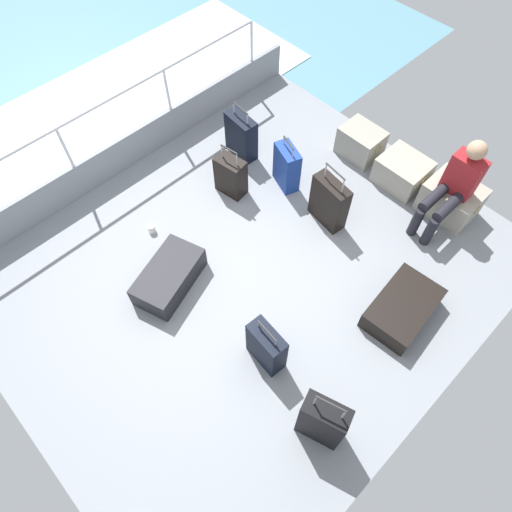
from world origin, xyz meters
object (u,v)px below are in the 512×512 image
at_px(suitcase_4, 329,202).
at_px(suitcase_5, 287,167).
at_px(suitcase_7, 231,176).
at_px(suitcase_0, 322,421).
at_px(cargo_crate_0, 361,142).
at_px(suitcase_3, 169,277).
at_px(paper_cup, 152,229).
at_px(suitcase_2, 241,136).
at_px(cargo_crate_2, 451,199).
at_px(cargo_crate_1, 402,172).
at_px(suitcase_6, 402,308).
at_px(passenger_seated, 454,186).
at_px(suitcase_1, 266,347).

height_order(suitcase_4, suitcase_5, suitcase_4).
bearing_deg(suitcase_7, suitcase_0, -27.07).
relative_size(cargo_crate_0, suitcase_0, 0.61).
bearing_deg(cargo_crate_0, suitcase_3, -93.24).
height_order(suitcase_7, paper_cup, suitcase_7).
bearing_deg(suitcase_2, suitcase_5, 2.74).
bearing_deg(suitcase_0, cargo_crate_2, 101.95).
height_order(cargo_crate_1, suitcase_0, suitcase_0).
bearing_deg(suitcase_4, suitcase_7, -155.34).
bearing_deg(suitcase_6, cargo_crate_2, 106.42).
bearing_deg(paper_cup, suitcase_3, -21.40).
bearing_deg(paper_cup, suitcase_6, 24.84).
xyz_separation_m(suitcase_3, suitcase_6, (1.90, 1.46, -0.02)).
distance_m(cargo_crate_1, suitcase_4, 1.11).
height_order(suitcase_3, suitcase_5, suitcase_5).
relative_size(cargo_crate_2, suitcase_5, 0.94).
bearing_deg(suitcase_5, paper_cup, -108.87).
bearing_deg(suitcase_6, suitcase_7, -176.91).
xyz_separation_m(suitcase_2, suitcase_4, (1.45, -0.02, 0.02)).
bearing_deg(suitcase_2, suitcase_7, -54.22).
relative_size(suitcase_2, suitcase_5, 1.08).
xyz_separation_m(passenger_seated, suitcase_0, (0.62, -2.74, -0.24)).
bearing_deg(suitcase_3, suitcase_5, 93.99).
relative_size(cargo_crate_2, suitcase_6, 0.76).
bearing_deg(cargo_crate_0, suitcase_7, -113.03).
bearing_deg(suitcase_7, suitcase_4, 24.66).
height_order(cargo_crate_1, suitcase_6, cargo_crate_1).
bearing_deg(suitcase_7, suitcase_2, 125.78).
relative_size(suitcase_4, suitcase_6, 0.97).
height_order(suitcase_4, suitcase_6, suitcase_4).
xyz_separation_m(passenger_seated, suitcase_3, (-1.46, -2.75, -0.44)).
relative_size(cargo_crate_2, passenger_seated, 0.57).
distance_m(suitcase_2, suitcase_5, 0.75).
bearing_deg(suitcase_6, suitcase_2, 172.12).
bearing_deg(suitcase_6, suitcase_3, -142.38).
xyz_separation_m(suitcase_0, suitcase_4, (-1.51, 1.82, -0.04)).
bearing_deg(suitcase_2, suitcase_6, -7.88).
bearing_deg(suitcase_3, suitcase_0, 0.26).
height_order(cargo_crate_1, suitcase_5, suitcase_5).
bearing_deg(suitcase_5, cargo_crate_0, 73.97).
height_order(cargo_crate_1, suitcase_2, suitcase_2).
bearing_deg(suitcase_6, suitcase_0, -82.73).
bearing_deg(suitcase_3, cargo_crate_1, 74.32).
bearing_deg(suitcase_7, suitcase_6, 3.09).
distance_m(passenger_seated, suitcase_1, 2.62).
bearing_deg(suitcase_5, suitcase_4, -4.38).
bearing_deg(suitcase_2, paper_cup, -83.01).
xyz_separation_m(passenger_seated, suitcase_5, (-1.59, -0.87, -0.30)).
height_order(suitcase_1, paper_cup, suitcase_1).
bearing_deg(suitcase_0, suitcase_5, 139.78).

